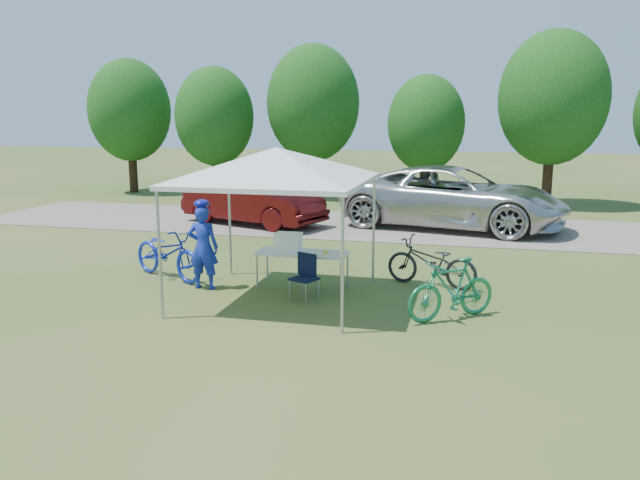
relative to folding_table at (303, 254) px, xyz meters
The scene contains 14 objects.
ground 1.08m from the folding_table, 106.57° to the right, with size 100.00×100.00×0.00m, color #2D5119.
gravel_strip 7.22m from the folding_table, 91.94° to the left, with size 24.00×5.00×0.02m, color gray.
canopy 2.16m from the folding_table, 106.57° to the right, with size 4.53×4.53×3.00m.
treeline 13.55m from the folding_table, 92.33° to the left, with size 24.89×4.28×6.30m.
folding_table is the anchor object (origin of this frame).
folding_chair 0.72m from the folding_table, 70.22° to the right, with size 0.55×0.58×0.82m.
cooler 0.36m from the folding_table, behind, with size 0.49×0.34×0.36m.
ice_cream_cup 0.48m from the folding_table, ahead, with size 0.09×0.09×0.07m, color yellow.
cyclist 1.89m from the folding_table, 165.44° to the right, with size 0.59×0.39×1.61m, color #162AB3.
bike_blue 2.87m from the folding_table, behind, with size 0.71×2.04×1.07m, color #152ABB.
bike_green 3.10m from the folding_table, 23.45° to the right, with size 0.47×1.67×1.00m, color #1B7B4F.
bike_dark 2.50m from the folding_table, 16.89° to the left, with size 0.63×1.81×0.95m, color black.
minivan 7.86m from the folding_table, 70.94° to the left, with size 2.99×6.49×1.80m, color silver.
sedan 7.38m from the folding_table, 117.12° to the left, with size 1.59×4.57×1.50m, color #4A0C0C.
Camera 1 is at (3.33, -10.38, 3.25)m, focal length 35.00 mm.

